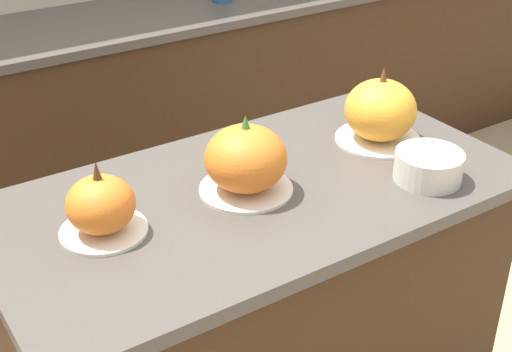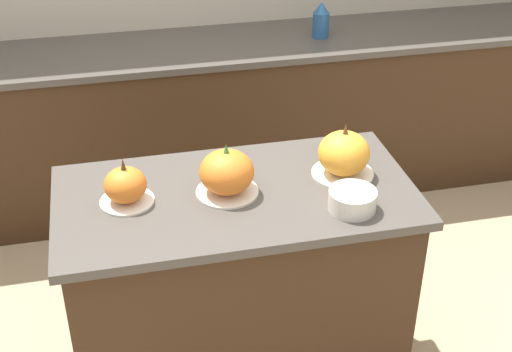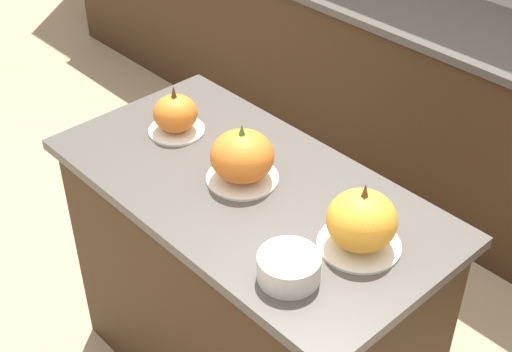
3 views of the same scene
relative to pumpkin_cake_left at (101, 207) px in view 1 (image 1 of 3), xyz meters
name	(u,v)px [view 1 (image 1 of 3)]	position (x,y,z in m)	size (l,w,h in m)	color
kitchen_island	(258,335)	(0.38, -0.03, -0.53)	(1.29, 0.67, 0.93)	#382314
back_counter	(67,137)	(0.38, 1.44, -0.52)	(6.00, 0.60, 0.93)	#382314
pumpkin_cake_left	(101,207)	(0.00, 0.00, 0.00)	(0.19, 0.19, 0.17)	silver
pumpkin_cake_center	(246,160)	(0.35, -0.02, 0.02)	(0.22, 0.22, 0.20)	silver
pumpkin_cake_right	(380,112)	(0.80, 0.01, 0.02)	(0.23, 0.23, 0.21)	silver
mixing_bowl	(429,166)	(0.75, -0.22, -0.03)	(0.17, 0.17, 0.07)	beige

